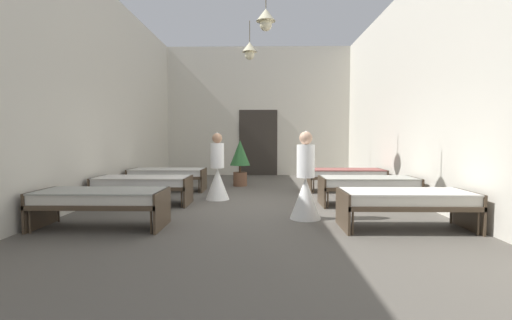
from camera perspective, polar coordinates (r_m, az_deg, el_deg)
The scene contains 11 objects.
ground_plane at distance 7.34m, azimuth -0.19°, elevation -7.56°, with size 7.28×12.51×0.10m, color #59544C.
room_shell at distance 8.67m, azimuth 0.00°, elevation 10.13°, with size 7.08×12.11×4.70m.
bed_left_row_0 at distance 5.91m, azimuth -23.51°, elevation -5.73°, with size 1.90×0.84×0.57m.
bed_right_row_0 at distance 5.79m, azimuth 22.78°, elevation -5.90°, with size 1.90×0.84×0.57m.
bed_left_row_1 at distance 7.66m, azimuth -17.60°, elevation -3.56°, with size 1.90×0.84×0.57m.
bed_right_row_1 at distance 7.57m, azimuth 17.44°, elevation -3.64°, with size 1.90×0.84×0.57m.
bed_left_row_2 at distance 9.47m, azimuth -13.93°, elevation -2.18°, with size 1.90×0.84×0.57m.
bed_right_row_2 at distance 9.40m, azimuth 14.17°, elevation -2.23°, with size 1.90×0.84×0.57m.
nurse_near_aisle at distance 6.06m, azimuth 7.91°, elevation -4.39°, with size 0.52×0.52×1.49m.
nurse_mid_aisle at distance 7.94m, azimuth -6.19°, elevation -2.52°, with size 0.52×0.52×1.49m.
potted_plant at distance 10.15m, azimuth -2.57°, elevation 0.29°, with size 0.57×0.57×1.31m.
Camera 1 is at (0.15, -7.20, 1.35)m, focal length 25.02 mm.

